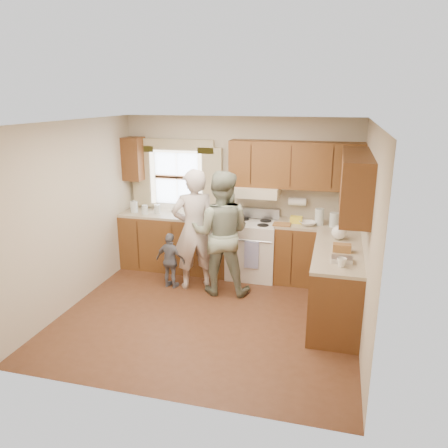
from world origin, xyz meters
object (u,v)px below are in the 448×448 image
(woman_left, at_px, (194,230))
(woman_right, at_px, (221,233))
(child, at_px, (171,261))
(stove, at_px, (253,248))

(woman_left, height_order, woman_right, woman_left)
(woman_left, bearing_deg, child, -11.71)
(woman_left, relative_size, child, 2.13)
(stove, distance_m, woman_right, 0.88)
(stove, xyz_separation_m, woman_left, (-0.76, -0.63, 0.44))
(woman_left, xyz_separation_m, child, (-0.34, -0.11, -0.48))
(woman_right, xyz_separation_m, child, (-0.77, -0.04, -0.48))
(stove, xyz_separation_m, woman_right, (-0.34, -0.69, 0.44))
(woman_left, distance_m, woman_right, 0.43)
(stove, height_order, child, stove)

